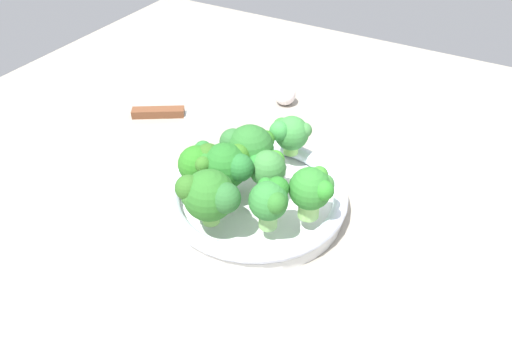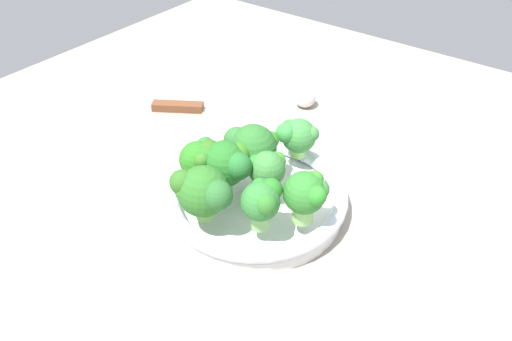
{
  "view_description": "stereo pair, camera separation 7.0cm",
  "coord_description": "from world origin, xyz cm",
  "px_view_note": "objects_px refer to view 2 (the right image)",
  "views": [
    {
      "loc": [
        29.88,
        -51.04,
        49.93
      ],
      "look_at": [
        2.38,
        -2.51,
        6.97
      ],
      "focal_mm": 35.78,
      "sensor_mm": 36.0,
      "label": 1
    },
    {
      "loc": [
        35.76,
        -47.2,
        49.93
      ],
      "look_at": [
        2.38,
        -2.51,
        6.97
      ],
      "focal_mm": 35.78,
      "sensor_mm": 36.0,
      "label": 2
    }
  ],
  "objects_px": {
    "broccoli_floret_3": "(252,145)",
    "broccoli_floret_5": "(262,201)",
    "bowl": "(256,198)",
    "broccoli_floret_4": "(267,169)",
    "broccoli_floret_6": "(200,160)",
    "broccoli_floret_7": "(297,135)",
    "garlic_bulb": "(305,97)",
    "broccoli_floret_0": "(307,194)",
    "broccoli_floret_1": "(202,191)",
    "knife": "(203,109)",
    "broccoli_floret_2": "(226,162)"
  },
  "relations": [
    {
      "from": "broccoli_floret_5",
      "to": "broccoli_floret_6",
      "type": "xyz_separation_m",
      "value": [
        -0.12,
        0.02,
        -0.0
      ]
    },
    {
      "from": "broccoli_floret_4",
      "to": "knife",
      "type": "xyz_separation_m",
      "value": [
        -0.26,
        0.15,
        -0.07
      ]
    },
    {
      "from": "broccoli_floret_5",
      "to": "knife",
      "type": "relative_size",
      "value": 0.29
    },
    {
      "from": "bowl",
      "to": "broccoli_floret_7",
      "type": "xyz_separation_m",
      "value": [
        0.0,
        0.1,
        0.06
      ]
    },
    {
      "from": "broccoli_floret_0",
      "to": "broccoli_floret_2",
      "type": "relative_size",
      "value": 0.86
    },
    {
      "from": "broccoli_floret_6",
      "to": "broccoli_floret_2",
      "type": "bearing_deg",
      "value": 23.64
    },
    {
      "from": "broccoli_floret_3",
      "to": "broccoli_floret_6",
      "type": "height_order",
      "value": "broccoli_floret_3"
    },
    {
      "from": "bowl",
      "to": "broccoli_floret_4",
      "type": "relative_size",
      "value": 4.29
    },
    {
      "from": "broccoli_floret_4",
      "to": "garlic_bulb",
      "type": "xyz_separation_m",
      "value": [
        -0.11,
        0.28,
        -0.05
      ]
    },
    {
      "from": "broccoli_floret_2",
      "to": "broccoli_floret_3",
      "type": "bearing_deg",
      "value": 85.32
    },
    {
      "from": "broccoli_floret_6",
      "to": "broccoli_floret_5",
      "type": "bearing_deg",
      "value": -8.69
    },
    {
      "from": "garlic_bulb",
      "to": "broccoli_floret_3",
      "type": "bearing_deg",
      "value": -74.6
    },
    {
      "from": "knife",
      "to": "garlic_bulb",
      "type": "height_order",
      "value": "garlic_bulb"
    },
    {
      "from": "broccoli_floret_6",
      "to": "broccoli_floret_7",
      "type": "height_order",
      "value": "broccoli_floret_6"
    },
    {
      "from": "knife",
      "to": "broccoli_floret_7",
      "type": "bearing_deg",
      "value": -13.91
    },
    {
      "from": "broccoli_floret_7",
      "to": "broccoli_floret_4",
      "type": "bearing_deg",
      "value": -83.19
    },
    {
      "from": "broccoli_floret_0",
      "to": "broccoli_floret_4",
      "type": "bearing_deg",
      "value": 164.03
    },
    {
      "from": "bowl",
      "to": "broccoli_floret_4",
      "type": "height_order",
      "value": "broccoli_floret_4"
    },
    {
      "from": "broccoli_floret_2",
      "to": "broccoli_floret_3",
      "type": "relative_size",
      "value": 1.1
    },
    {
      "from": "broccoli_floret_1",
      "to": "broccoli_floret_2",
      "type": "xyz_separation_m",
      "value": [
        -0.02,
        0.07,
        -0.0
      ]
    },
    {
      "from": "broccoli_floret_7",
      "to": "knife",
      "type": "xyz_separation_m",
      "value": [
        -0.25,
        0.06,
        -0.07
      ]
    },
    {
      "from": "broccoli_floret_3",
      "to": "broccoli_floret_6",
      "type": "distance_m",
      "value": 0.08
    },
    {
      "from": "broccoli_floret_4",
      "to": "broccoli_floret_5",
      "type": "distance_m",
      "value": 0.08
    },
    {
      "from": "bowl",
      "to": "broccoli_floret_1",
      "type": "height_order",
      "value": "broccoli_floret_1"
    },
    {
      "from": "broccoli_floret_4",
      "to": "garlic_bulb",
      "type": "height_order",
      "value": "broccoli_floret_4"
    },
    {
      "from": "broccoli_floret_2",
      "to": "broccoli_floret_7",
      "type": "bearing_deg",
      "value": 73.94
    },
    {
      "from": "broccoli_floret_0",
      "to": "knife",
      "type": "bearing_deg",
      "value": 152.46
    },
    {
      "from": "broccoli_floret_3",
      "to": "garlic_bulb",
      "type": "bearing_deg",
      "value": 105.4
    },
    {
      "from": "broccoli_floret_1",
      "to": "garlic_bulb",
      "type": "height_order",
      "value": "broccoli_floret_1"
    },
    {
      "from": "broccoli_floret_0",
      "to": "broccoli_floret_1",
      "type": "relative_size",
      "value": 0.89
    },
    {
      "from": "broccoli_floret_7",
      "to": "garlic_bulb",
      "type": "distance_m",
      "value": 0.22
    },
    {
      "from": "broccoli_floret_1",
      "to": "broccoli_floret_5",
      "type": "relative_size",
      "value": 1.22
    },
    {
      "from": "broccoli_floret_4",
      "to": "bowl",
      "type": "bearing_deg",
      "value": -153.62
    },
    {
      "from": "broccoli_floret_3",
      "to": "broccoli_floret_5",
      "type": "bearing_deg",
      "value": -46.99
    },
    {
      "from": "broccoli_floret_3",
      "to": "broccoli_floret_5",
      "type": "relative_size",
      "value": 1.15
    },
    {
      "from": "bowl",
      "to": "knife",
      "type": "bearing_deg",
      "value": 146.84
    },
    {
      "from": "bowl",
      "to": "broccoli_floret_0",
      "type": "relative_size",
      "value": 3.54
    },
    {
      "from": "bowl",
      "to": "broccoli_floret_2",
      "type": "distance_m",
      "value": 0.08
    },
    {
      "from": "broccoli_floret_6",
      "to": "garlic_bulb",
      "type": "bearing_deg",
      "value": 95.73
    },
    {
      "from": "bowl",
      "to": "knife",
      "type": "distance_m",
      "value": 0.29
    },
    {
      "from": "bowl",
      "to": "broccoli_floret_0",
      "type": "bearing_deg",
      "value": -9.62
    },
    {
      "from": "broccoli_floret_2",
      "to": "broccoli_floret_1",
      "type": "bearing_deg",
      "value": -76.03
    },
    {
      "from": "broccoli_floret_3",
      "to": "garlic_bulb",
      "type": "distance_m",
      "value": 0.28
    },
    {
      "from": "broccoli_floret_0",
      "to": "broccoli_floret_7",
      "type": "distance_m",
      "value": 0.15
    },
    {
      "from": "broccoli_floret_1",
      "to": "broccoli_floret_5",
      "type": "distance_m",
      "value": 0.08
    },
    {
      "from": "broccoli_floret_7",
      "to": "garlic_bulb",
      "type": "relative_size",
      "value": 1.55
    },
    {
      "from": "broccoli_floret_2",
      "to": "broccoli_floret_7",
      "type": "relative_size",
      "value": 1.39
    },
    {
      "from": "broccoli_floret_0",
      "to": "knife",
      "type": "xyz_separation_m",
      "value": [
        -0.34,
        0.18,
        -0.08
      ]
    },
    {
      "from": "knife",
      "to": "broccoli_floret_4",
      "type": "bearing_deg",
      "value": -30.64
    },
    {
      "from": "bowl",
      "to": "broccoli_floret_4",
      "type": "xyz_separation_m",
      "value": [
        0.01,
        0.01,
        0.05
      ]
    }
  ]
}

